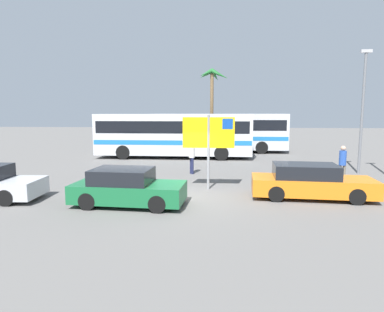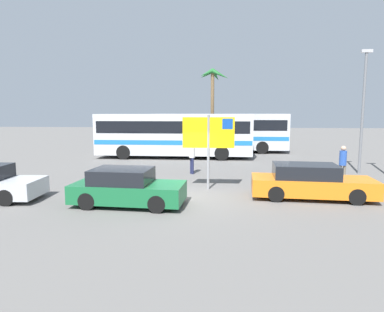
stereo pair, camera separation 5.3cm
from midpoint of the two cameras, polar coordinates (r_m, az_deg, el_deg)
The scene contains 10 objects.
ground at distance 13.16m, azimuth -2.29°, elevation -7.08°, with size 120.00×120.00×0.00m, color #605E5B.
bus_front_coach at distance 24.41m, azimuth -2.98°, elevation 3.89°, with size 11.13×2.71×3.17m.
bus_rear_coach at distance 28.16m, azimuth 4.69°, elevation 4.35°, with size 11.13×2.71×3.17m.
ferry_sign at distance 14.20m, azimuth 3.12°, elevation 3.50°, with size 2.20×0.11×3.20m.
car_green at distance 12.18m, azimuth -10.91°, elevation -5.33°, with size 4.04×1.96×1.32m.
car_orange at distance 13.70m, azimuth 19.58°, elevation -4.20°, with size 4.66×2.00×1.32m.
pedestrian_crossing_lot at distance 17.94m, azimuth 0.07°, elevation 0.38°, with size 0.32×0.32×1.83m.
pedestrian_by_bus at distance 17.07m, azimuth 24.41°, elevation -0.81°, with size 0.32×0.32×1.76m.
lamp_post_right_side at distance 20.07m, azimuth 27.22°, elevation 7.47°, with size 0.56×0.20×6.54m.
palm_tree_seaside at distance 31.93m, azimuth 3.64°, elevation 11.91°, with size 2.93×3.07×7.34m.
Camera 2 is at (1.58, -12.65, 3.31)m, focal length 31.27 mm.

